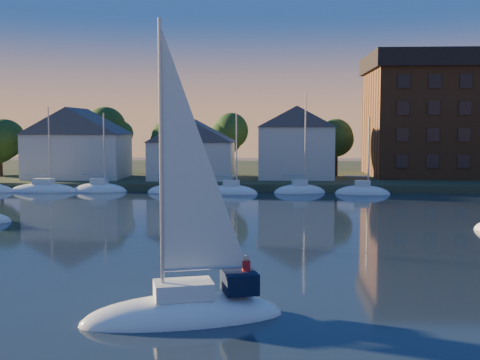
# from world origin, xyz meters

# --- Properties ---
(ground) EXTENTS (260.00, 260.00, 0.00)m
(ground) POSITION_xyz_m (0.00, 0.00, 0.00)
(ground) COLOR black
(ground) RESTS_ON ground
(shoreline_land) EXTENTS (160.00, 50.00, 2.00)m
(shoreline_land) POSITION_xyz_m (0.00, 75.00, 0.00)
(shoreline_land) COLOR #2D3821
(shoreline_land) RESTS_ON ground
(wooden_dock) EXTENTS (120.00, 3.00, 1.00)m
(wooden_dock) POSITION_xyz_m (0.00, 52.00, 0.00)
(wooden_dock) COLOR brown
(wooden_dock) RESTS_ON ground
(clubhouse_west) EXTENTS (13.65, 9.45, 9.64)m
(clubhouse_west) POSITION_xyz_m (-22.00, 58.00, 5.93)
(clubhouse_west) COLOR beige
(clubhouse_west) RESTS_ON shoreline_land
(clubhouse_centre) EXTENTS (11.55, 8.40, 8.08)m
(clubhouse_centre) POSITION_xyz_m (-6.00, 57.00, 5.13)
(clubhouse_centre) COLOR beige
(clubhouse_centre) RESTS_ON shoreline_land
(clubhouse_east) EXTENTS (10.50, 8.40, 9.80)m
(clubhouse_east) POSITION_xyz_m (8.00, 59.00, 6.00)
(clubhouse_east) COLOR beige
(clubhouse_east) RESTS_ON shoreline_land
(condo_block) EXTENTS (31.00, 17.00, 17.40)m
(condo_block) POSITION_xyz_m (34.00, 64.95, 9.79)
(condo_block) COLOR brown
(condo_block) RESTS_ON shoreline_land
(tree_line) EXTENTS (93.40, 5.40, 8.90)m
(tree_line) POSITION_xyz_m (2.00, 63.00, 7.18)
(tree_line) COLOR #332117
(tree_line) RESTS_ON shoreline_land
(moored_fleet) EXTENTS (63.50, 2.40, 12.05)m
(moored_fleet) POSITION_xyz_m (-12.00, 49.00, 0.10)
(moored_fleet) COLOR white
(moored_fleet) RESTS_ON ground
(hero_sailboat) EXTENTS (9.11, 5.09, 13.62)m
(hero_sailboat) POSITION_xyz_m (1.32, 1.08, 0.57)
(hero_sailboat) COLOR white
(hero_sailboat) RESTS_ON ground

